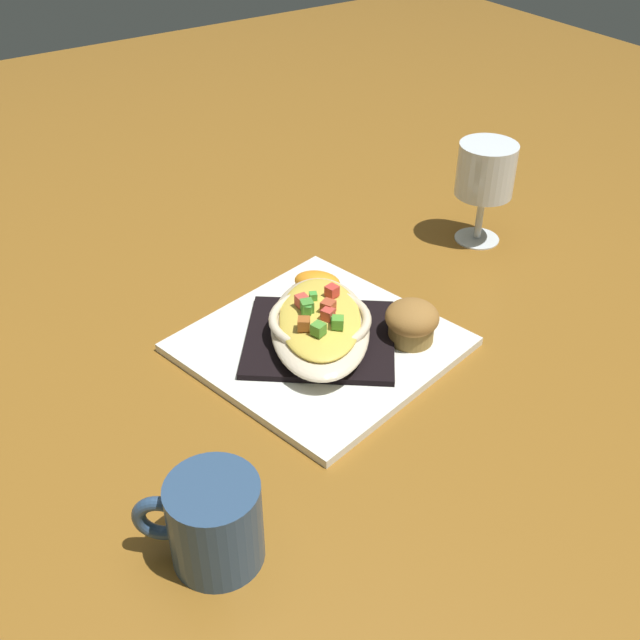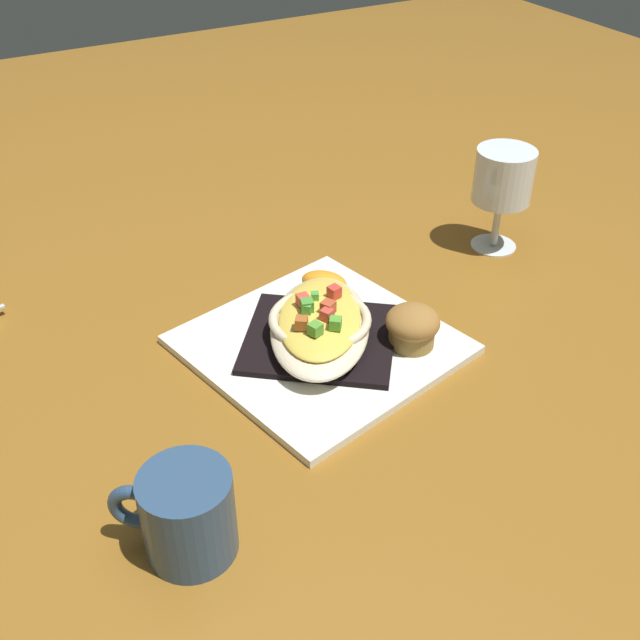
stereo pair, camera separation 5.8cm
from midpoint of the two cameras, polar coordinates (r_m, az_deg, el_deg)
The scene contains 8 objects.
ground_plane at distance 0.89m, azimuth 1.86°, elevation -2.13°, with size 2.60×2.60×0.00m, color #8D5B1F.
square_plate at distance 0.89m, azimuth 1.86°, elevation -1.88°, with size 0.27×0.27×0.01m, color white.
folded_napkin at distance 0.88m, azimuth 1.88°, elevation -1.43°, with size 0.15×0.17×0.01m, color black.
gratin_dish at distance 0.87m, azimuth 1.90°, elevation -0.24°, with size 0.20×0.23×0.05m.
muffin at distance 0.87m, azimuth 8.77°, elevation -0.49°, with size 0.06×0.06×0.05m.
orange_garnish at distance 0.96m, azimuth 2.04°, elevation 2.74°, with size 0.07×0.07×0.03m.
coffee_mug at distance 0.67m, azimuth -7.36°, elevation -14.47°, with size 0.10×0.09×0.08m.
stemmed_glass at distance 1.07m, azimuth 14.97°, elevation 9.90°, with size 0.08×0.08×0.14m.
Camera 2 is at (0.34, 0.61, 0.55)m, focal length 43.05 mm.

